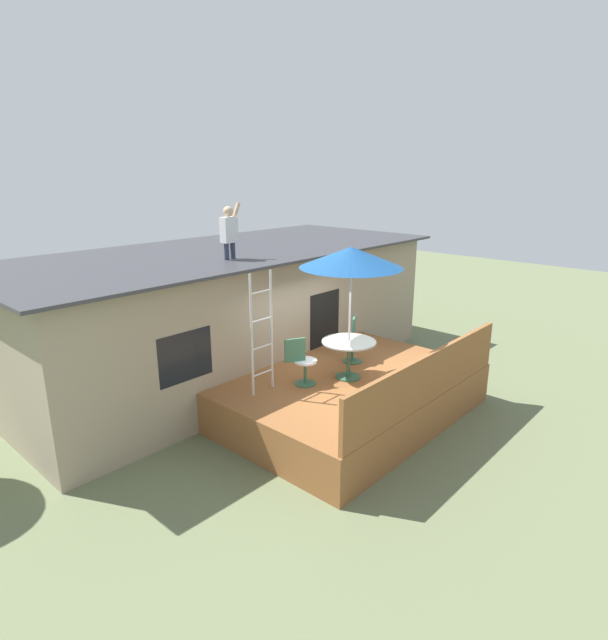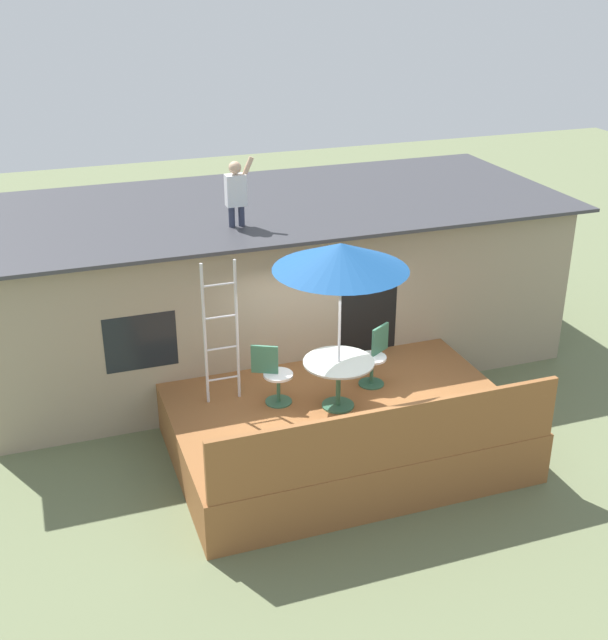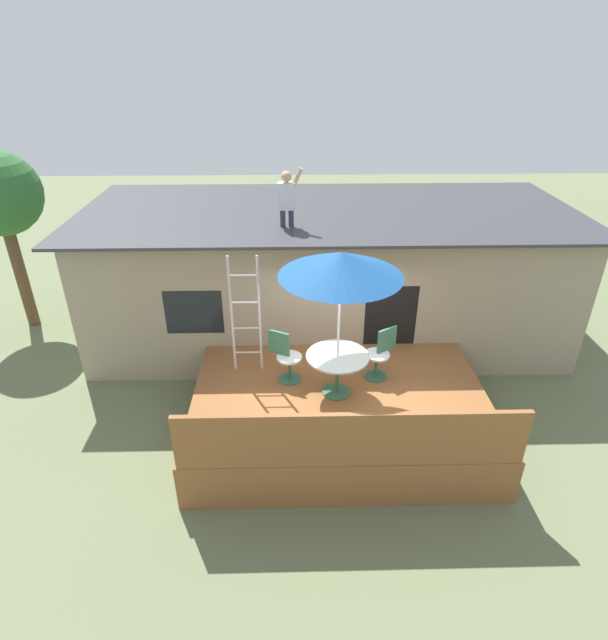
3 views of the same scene
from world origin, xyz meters
The scene contains 10 objects.
ground_plane centered at (0.00, 0.00, 0.00)m, with size 40.00×40.00×0.00m, color #66704C.
house centered at (0.00, 3.60, 1.47)m, with size 10.50×4.50×2.94m.
deck centered at (0.00, 0.00, 0.40)m, with size 4.98×3.43×0.80m, color brown.
deck_railing centered at (0.00, -1.66, 1.25)m, with size 4.88×0.08×0.90m, color brown.
patio_table centered at (-0.06, 0.03, 1.39)m, with size 1.04×1.04×0.74m.
patio_umbrella centered at (-0.06, 0.03, 3.15)m, with size 1.90×1.90×2.54m.
step_ladder centered at (-1.60, 0.79, 1.90)m, with size 0.52×0.04×2.20m.
person_figure centered at (-0.87, 2.46, 3.55)m, with size 0.47×0.20×1.11m.
patio_chair_left centered at (-0.92, 0.47, 1.26)m, with size 0.59×0.44×0.92m.
patio_chair_right centered at (0.74, 0.52, 1.26)m, with size 0.57×0.45×0.92m.
Camera 3 is at (-0.78, -7.00, 6.03)m, focal length 28.64 mm.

